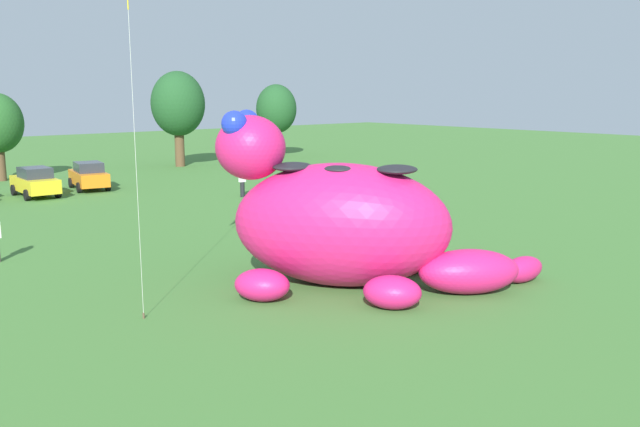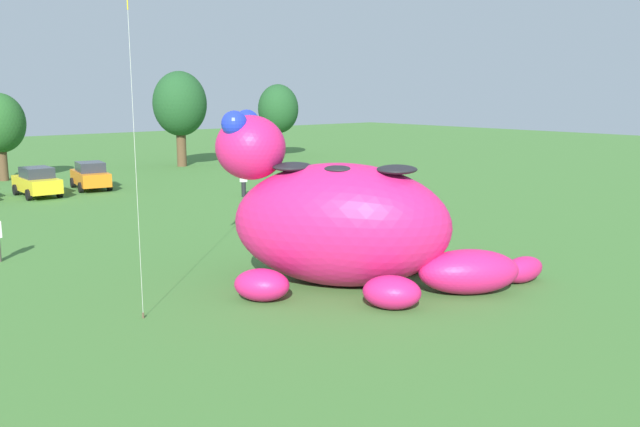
% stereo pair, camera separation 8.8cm
% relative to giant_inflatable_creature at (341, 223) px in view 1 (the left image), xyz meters
% --- Properties ---
extents(ground_plane, '(160.00, 160.00, 0.00)m').
position_rel_giant_inflatable_creature_xyz_m(ground_plane, '(0.39, 0.38, -2.00)').
color(ground_plane, '#427533').
extents(giant_inflatable_creature, '(9.39, 8.59, 5.47)m').
position_rel_giant_inflatable_creature_xyz_m(giant_inflatable_creature, '(0.00, 0.00, 0.00)').
color(giant_inflatable_creature, '#E01E6B').
rests_on(giant_inflatable_creature, ground).
extents(car_yellow, '(1.98, 4.12, 1.72)m').
position_rel_giant_inflatable_creature_xyz_m(car_yellow, '(-1.49, 24.85, -1.14)').
color(car_yellow, yellow).
rests_on(car_yellow, ground).
extents(car_orange, '(2.45, 4.33, 1.72)m').
position_rel_giant_inflatable_creature_xyz_m(car_orange, '(2.02, 25.69, -1.14)').
color(car_orange, orange).
rests_on(car_orange, ground).
extents(tree_centre_left, '(4.32, 4.32, 7.67)m').
position_rel_giant_inflatable_creature_xyz_m(tree_centre_left, '(12.77, 33.67, 3.02)').
color(tree_centre_left, brown).
rests_on(tree_centre_left, ground).
extents(tree_centre, '(3.79, 3.79, 6.72)m').
position_rel_giant_inflatable_creature_xyz_m(tree_centre, '(23.98, 35.44, 2.40)').
color(tree_centre, brown).
rests_on(tree_centre, ground).
extents(spectator_mid_field, '(0.38, 0.26, 1.71)m').
position_rel_giant_inflatable_creature_xyz_m(spectator_mid_field, '(7.62, 16.91, -1.15)').
color(spectator_mid_field, black).
rests_on(spectator_mid_field, ground).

